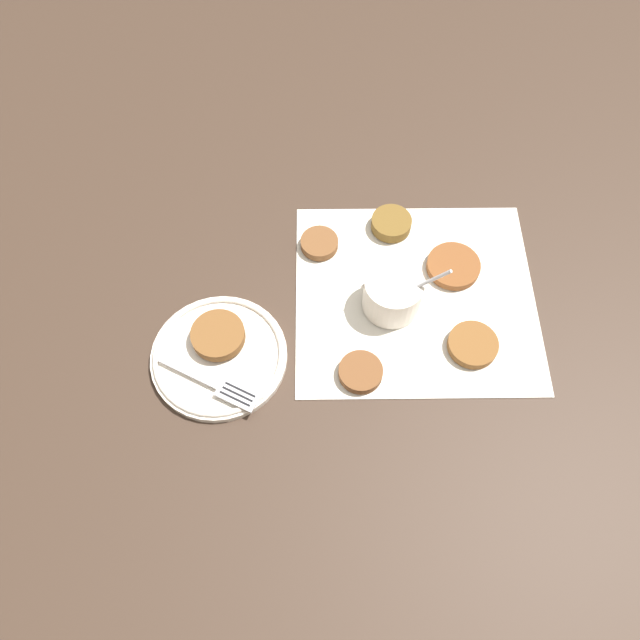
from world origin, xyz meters
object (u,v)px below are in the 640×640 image
sauce_bowl (392,295)px  serving_plate (219,356)px  fork (218,385)px  fritter_on_plate (218,335)px

sauce_bowl → serving_plate: 0.26m
fork → serving_plate: bearing=-85.2°
serving_plate → fritter_on_plate: bearing=-88.6°
sauce_bowl → fritter_on_plate: bearing=13.6°
sauce_bowl → serving_plate: sauce_bowl is taller
fritter_on_plate → fork: 0.07m
sauce_bowl → fritter_on_plate: 0.25m
fork → sauce_bowl: bearing=-151.3°
fritter_on_plate → fork: bearing=93.7°
serving_plate → fritter_on_plate: fritter_on_plate is taller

